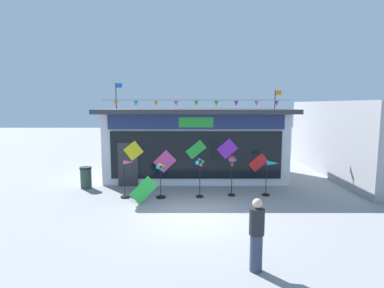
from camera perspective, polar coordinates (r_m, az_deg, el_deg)
name	(u,v)px	position (r m, az deg, el deg)	size (l,w,h in m)	color
ground_plane	(194,216)	(10.76, 0.43, -13.04)	(80.00, 80.00, 0.00)	gray
kite_shop_building	(194,142)	(16.19, 0.44, 0.32)	(9.03, 4.99, 4.81)	silver
wind_spinner_far_left	(126,176)	(12.82, -11.98, -5.80)	(0.56, 0.35, 1.54)	black
wind_spinner_left	(160,180)	(12.59, -5.93, -6.54)	(0.39, 0.39, 1.45)	black
wind_spinner_center_left	(199,172)	(12.54, 1.25, -5.06)	(0.36, 0.30, 1.63)	black
wind_spinner_center_right	(231,165)	(12.83, 7.11, -3.82)	(0.30, 0.30, 1.66)	black
wind_spinner_right	(270,170)	(13.19, 13.97, -4.66)	(0.66, 0.31, 1.46)	black
person_near_camera	(255,233)	(7.38, 11.50, -15.56)	(0.35, 0.47, 1.68)	#333D56
trash_bin	(85,178)	(14.82, -18.96, -5.80)	(0.52, 0.52, 0.96)	#2D4238
display_kite_on_ground	(143,190)	(12.01, -8.98, -8.32)	(0.54, 0.03, 0.97)	green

